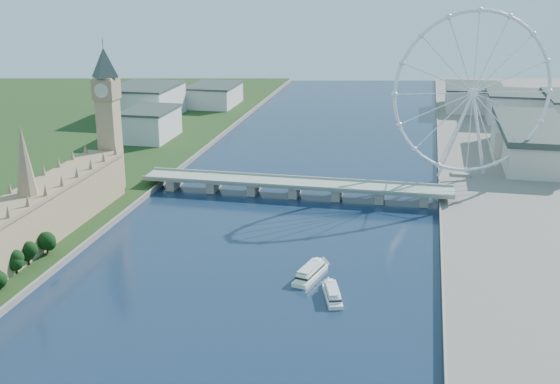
# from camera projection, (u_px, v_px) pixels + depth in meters

# --- Properties ---
(parliament_range) EXTENTS (24.00, 200.00, 70.00)m
(parliament_range) POSITION_uv_depth(u_px,v_px,m) (31.00, 219.00, 396.11)
(parliament_range) COLOR tan
(parliament_range) RESTS_ON ground
(big_ben) EXTENTS (20.02, 20.02, 110.00)m
(big_ben) POSITION_uv_depth(u_px,v_px,m) (107.00, 101.00, 482.08)
(big_ben) COLOR tan
(big_ben) RESTS_ON ground
(westminster_bridge) EXTENTS (220.00, 22.00, 9.50)m
(westminster_bridge) POSITION_uv_depth(u_px,v_px,m) (295.00, 186.00, 496.25)
(westminster_bridge) COLOR gray
(westminster_bridge) RESTS_ON ground
(london_eye) EXTENTS (113.60, 39.12, 124.30)m
(london_eye) POSITION_uv_depth(u_px,v_px,m) (473.00, 93.00, 505.83)
(london_eye) COLOR silver
(london_eye) RESTS_ON ground
(county_hall) EXTENTS (54.00, 144.00, 35.00)m
(county_hall) POSITION_uv_depth(u_px,v_px,m) (529.00, 161.00, 585.74)
(county_hall) COLOR beige
(county_hall) RESTS_ON ground
(city_skyline) EXTENTS (505.00, 280.00, 32.00)m
(city_skyline) POSITION_uv_depth(u_px,v_px,m) (378.00, 106.00, 728.00)
(city_skyline) COLOR beige
(city_skyline) RESTS_ON ground
(tour_boat_near) EXTENTS (16.17, 33.45, 7.18)m
(tour_boat_near) POSITION_uv_depth(u_px,v_px,m) (310.00, 277.00, 365.91)
(tour_boat_near) COLOR #E6F3CE
(tour_boat_near) RESTS_ON ground
(tour_boat_far) EXTENTS (14.68, 29.45, 6.29)m
(tour_boat_far) POSITION_uv_depth(u_px,v_px,m) (332.00, 298.00, 342.99)
(tour_boat_far) COLOR white
(tour_boat_far) RESTS_ON ground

